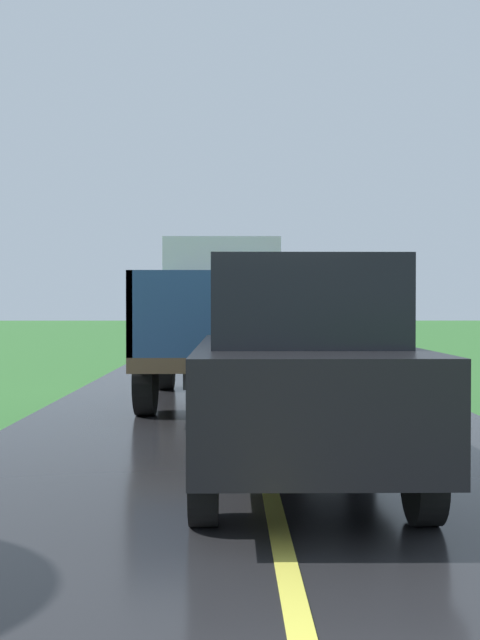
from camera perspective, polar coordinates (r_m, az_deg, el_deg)
The scene contains 2 objects.
banana_truck_near at distance 13.16m, azimuth -1.37°, elevation 0.33°, with size 2.38×5.82×2.80m.
following_car at distance 6.49m, azimuth 4.45°, elevation -3.78°, with size 1.74×4.10×1.92m.
Camera 1 is at (-0.33, -1.40, 1.59)m, focal length 42.13 mm.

